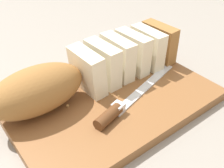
% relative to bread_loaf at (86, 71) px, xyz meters
% --- Properties ---
extents(ground_plane, '(3.00, 3.00, 0.00)m').
position_rel_bread_loaf_xyz_m(ground_plane, '(0.03, -0.05, -0.07)').
color(ground_plane, gray).
extents(cutting_board, '(0.42, 0.28, 0.02)m').
position_rel_bread_loaf_xyz_m(cutting_board, '(0.03, -0.05, -0.06)').
color(cutting_board, brown).
rests_on(cutting_board, ground_plane).
extents(bread_loaf, '(0.43, 0.10, 0.09)m').
position_rel_bread_loaf_xyz_m(bread_loaf, '(0.00, 0.00, 0.00)').
color(bread_loaf, '#996633').
rests_on(bread_loaf, cutting_board).
extents(bread_knife, '(0.26, 0.09, 0.02)m').
position_rel_bread_loaf_xyz_m(bread_knife, '(0.01, -0.10, -0.04)').
color(bread_knife, silver).
rests_on(bread_knife, cutting_board).
extents(crumb_near_knife, '(0.00, 0.00, 0.00)m').
position_rel_bread_loaf_xyz_m(crumb_near_knife, '(0.03, -0.05, -0.04)').
color(crumb_near_knife, tan).
rests_on(crumb_near_knife, cutting_board).
extents(crumb_near_loaf, '(0.00, 0.00, 0.00)m').
position_rel_bread_loaf_xyz_m(crumb_near_loaf, '(0.03, -0.06, -0.04)').
color(crumb_near_loaf, tan).
rests_on(crumb_near_loaf, cutting_board).
extents(crumb_stray_left, '(0.01, 0.01, 0.01)m').
position_rel_bread_loaf_xyz_m(crumb_stray_left, '(-0.06, -0.03, -0.04)').
color(crumb_stray_left, tan).
rests_on(crumb_stray_left, cutting_board).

